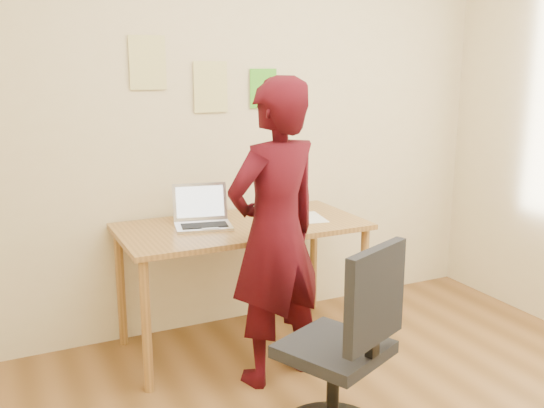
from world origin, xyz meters
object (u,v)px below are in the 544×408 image
laptop (202,217)px  phone (287,228)px  desk (242,238)px  office_chair (345,360)px  person (275,234)px

laptop → phone: size_ratio=2.99×
desk → phone: bearing=-48.4°
phone → desk: bearing=119.4°
desk → office_chair: (0.02, -1.09, -0.26)m
desk → laptop: bearing=161.0°
office_chair → person: (-0.02, 0.65, 0.40)m
desk → person: (0.00, -0.44, 0.14)m
phone → office_chair: office_chair is taller
phone → person: (-0.18, -0.23, 0.05)m
phone → person: bearing=-141.1°
desk → office_chair: office_chair is taller
phone → person: size_ratio=0.08×
desk → person: bearing=-89.8°
laptop → person: bearing=-55.3°
person → phone: bearing=-143.6°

